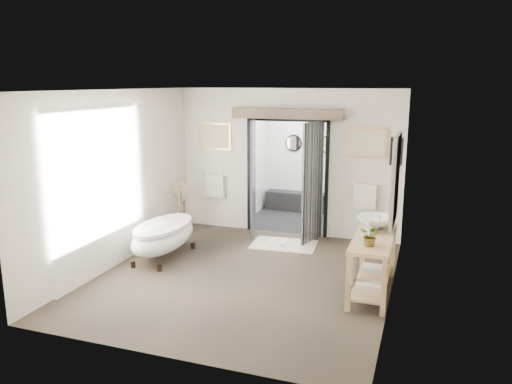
% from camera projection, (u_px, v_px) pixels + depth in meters
% --- Properties ---
extents(ground_plane, '(5.00, 5.00, 0.00)m').
position_uv_depth(ground_plane, '(244.00, 277.00, 7.89)').
color(ground_plane, '#463A2C').
extents(room_shell, '(4.52, 5.02, 2.91)m').
position_uv_depth(room_shell, '(238.00, 162.00, 7.38)').
color(room_shell, silver).
rests_on(room_shell, ground_plane).
extents(shower_room, '(2.22, 2.01, 2.51)m').
position_uv_depth(shower_room, '(305.00, 176.00, 11.38)').
color(shower_room, black).
rests_on(shower_room, ground_plane).
extents(back_wall_dressing, '(3.82, 0.79, 2.52)m').
position_uv_depth(back_wall_dressing, '(285.00, 158.00, 9.69)').
color(back_wall_dressing, black).
rests_on(back_wall_dressing, ground_plane).
extents(clawfoot_tub, '(0.76, 1.71, 0.83)m').
position_uv_depth(clawfoot_tub, '(164.00, 235.00, 8.67)').
color(clawfoot_tub, '#322018').
rests_on(clawfoot_tub, ground_plane).
extents(vanity, '(0.57, 1.60, 0.85)m').
position_uv_depth(vanity, '(371.00, 259.00, 7.21)').
color(vanity, tan).
rests_on(vanity, ground_plane).
extents(pedestal_mirror, '(0.34, 0.22, 1.14)m').
position_uv_depth(pedestal_mirror, '(180.00, 212.00, 9.89)').
color(pedestal_mirror, '#73614C').
rests_on(pedestal_mirror, ground_plane).
extents(rug, '(1.26, 0.89, 0.01)m').
position_uv_depth(rug, '(284.00, 245.00, 9.43)').
color(rug, silver).
rests_on(rug, ground_plane).
extents(slippers, '(0.38, 0.27, 0.05)m').
position_uv_depth(slippers, '(277.00, 242.00, 9.47)').
color(slippers, silver).
rests_on(slippers, rug).
extents(basin, '(0.64, 0.64, 0.19)m').
position_uv_depth(basin, '(375.00, 223.00, 7.49)').
color(basin, white).
rests_on(basin, vanity).
extents(plant, '(0.33, 0.32, 0.30)m').
position_uv_depth(plant, '(371.00, 236.00, 6.69)').
color(plant, gray).
rests_on(plant, vanity).
extents(soap_bottle_a, '(0.11, 0.11, 0.20)m').
position_uv_depth(soap_bottle_a, '(368.00, 227.00, 7.28)').
color(soap_bottle_a, gray).
rests_on(soap_bottle_a, vanity).
extents(soap_bottle_b, '(0.16, 0.16, 0.17)m').
position_uv_depth(soap_bottle_b, '(379.00, 220.00, 7.68)').
color(soap_bottle_b, gray).
rests_on(soap_bottle_b, vanity).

